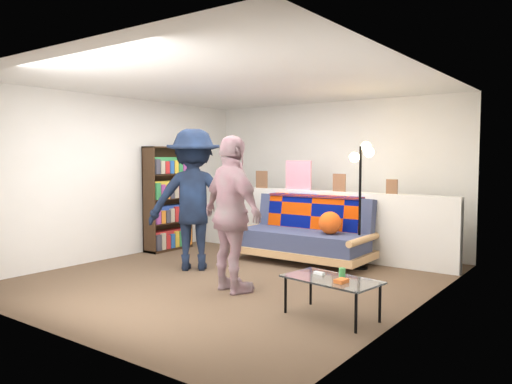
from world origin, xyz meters
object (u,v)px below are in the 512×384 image
(futon_sofa, at_px, (306,235))
(coffee_table, at_px, (332,281))
(bookshelf, at_px, (168,202))
(person_right, at_px, (232,214))
(floor_lamp, at_px, (362,179))
(person_left, at_px, (194,200))

(futon_sofa, relative_size, coffee_table, 2.08)
(futon_sofa, bearing_deg, bookshelf, -167.32)
(bookshelf, xyz_separation_m, coffee_table, (3.78, -1.52, -0.43))
(bookshelf, distance_m, person_right, 2.82)
(bookshelf, height_order, person_right, person_right)
(bookshelf, height_order, floor_lamp, floor_lamp)
(futon_sofa, distance_m, coffee_table, 2.52)
(futon_sofa, xyz_separation_m, floor_lamp, (0.82, 0.08, 0.82))
(person_left, bearing_deg, floor_lamp, 178.05)
(bookshelf, relative_size, coffee_table, 1.77)
(bookshelf, xyz_separation_m, floor_lamp, (3.11, 0.59, 0.44))
(floor_lamp, relative_size, person_right, 0.98)
(person_left, bearing_deg, coffee_table, 123.89)
(futon_sofa, relative_size, person_left, 1.05)
(floor_lamp, height_order, person_left, person_left)
(person_right, bearing_deg, coffee_table, -167.84)
(futon_sofa, bearing_deg, person_right, -84.82)
(futon_sofa, height_order, person_left, person_left)
(coffee_table, distance_m, person_left, 2.64)
(futon_sofa, distance_m, floor_lamp, 1.16)
(coffee_table, height_order, floor_lamp, floor_lamp)
(futon_sofa, relative_size, floor_lamp, 1.15)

